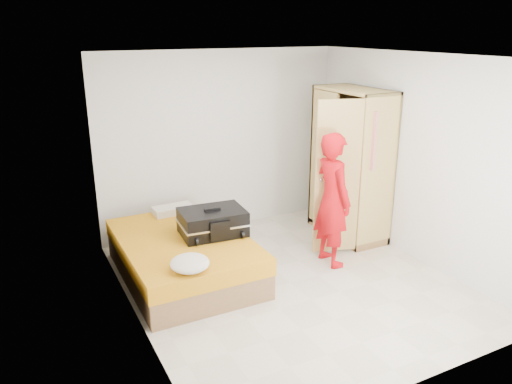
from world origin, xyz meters
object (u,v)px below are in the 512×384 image
bed (184,257)px  person (332,200)px  suitcase (213,222)px  round_cushion (190,263)px  wardrobe (349,169)px

bed → person: size_ratio=1.19×
suitcase → round_cushion: suitcase is taller
round_cushion → wardrobe: bearing=19.2°
suitcase → round_cushion: bearing=-121.9°
bed → round_cushion: bearing=-104.5°
person → bed: bearing=75.3°
wardrobe → person: wardrobe is taller
wardrobe → bed: bearing=-177.2°
wardrobe → person: bearing=-139.2°
bed → round_cushion: 0.91m
person → round_cushion: 2.04m
person → round_cushion: size_ratio=4.15×
person → suitcase: (-1.42, 0.45, -0.20)m
bed → round_cushion: size_ratio=4.94×
bed → round_cushion: round_cushion is taller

